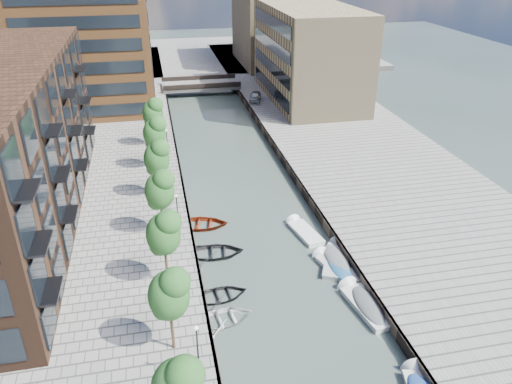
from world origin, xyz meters
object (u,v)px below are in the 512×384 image
object	(u,v)px
motorboat_1	(364,303)
motorboat_3	(335,266)
sloop_2	(201,227)
sloop_4	(215,255)
tree_5	(154,132)
tree_4	(156,156)
tree_1	(169,292)
sloop_3	(224,321)
tree_2	(163,232)
motorboat_4	(337,258)
car	(255,96)
sloop_0	(221,298)
bridge	(201,85)
motorboat_2	(302,231)
tree_6	(153,112)
tree_3	(159,189)

from	to	relation	value
motorboat_1	motorboat_3	xyz separation A→B (m)	(-0.47, 4.82, -0.02)
sloop_2	motorboat_1	distance (m)	17.11
sloop_2	sloop_4	bearing A→B (deg)	-163.12
tree_5	tree_4	bearing A→B (deg)	-90.00
tree_1	sloop_3	world-z (taller)	tree_1
tree_2	tree_5	xyz separation A→B (m)	(0.00, 21.00, 0.00)
motorboat_1	motorboat_4	world-z (taller)	same
motorboat_3	car	xyz separation A→B (m)	(2.66, 43.83, 1.53)
tree_2	sloop_3	bearing A→B (deg)	-49.68
sloop_0	motorboat_3	size ratio (longest dim) A/B	0.81
bridge	tree_1	size ratio (longest dim) A/B	2.18
tree_2	motorboat_2	world-z (taller)	tree_2
tree_2	tree_6	xyz separation A→B (m)	(0.00, 28.00, 0.00)
tree_1	tree_3	bearing A→B (deg)	90.00
tree_5	car	distance (m)	28.24
sloop_4	motorboat_3	size ratio (longest dim) A/B	0.96
motorboat_2	motorboat_3	world-z (taller)	motorboat_3
tree_6	sloop_4	distance (m)	24.85
tree_6	motorboat_4	size ratio (longest dim) A/B	1.07
sloop_2	car	xyz separation A→B (m)	(12.52, 35.02, 1.72)
tree_4	tree_5	world-z (taller)	same
tree_6	motorboat_4	distance (m)	30.62
tree_6	car	bearing A→B (deg)	45.00
bridge	tree_6	size ratio (longest dim) A/B	2.18
motorboat_1	motorboat_2	xyz separation A→B (m)	(-1.41, 10.83, -0.13)
tree_2	tree_5	size ratio (longest dim) A/B	1.00
bridge	sloop_2	bearing A→B (deg)	-96.37
tree_3	tree_4	bearing A→B (deg)	90.00
tree_5	sloop_0	xyz separation A→B (m)	(3.75, -22.57, -5.31)
tree_3	sloop_4	size ratio (longest dim) A/B	1.23
motorboat_1	car	distance (m)	48.73
tree_5	tree_6	size ratio (longest dim) A/B	1.00
sloop_4	motorboat_4	distance (m)	10.18
bridge	motorboat_3	xyz separation A→B (m)	(4.84, -53.83, -1.20)
motorboat_4	sloop_0	bearing A→B (deg)	-164.82
car	bridge	bearing A→B (deg)	142.97
sloop_4	tree_5	bearing A→B (deg)	18.41
bridge	sloop_4	bearing A→B (deg)	-95.02
tree_2	motorboat_4	distance (m)	14.83
bridge	tree_1	bearing A→B (deg)	-97.93
motorboat_4	sloop_2	bearing A→B (deg)	143.15
bridge	sloop_3	world-z (taller)	bridge
tree_1	tree_2	bearing A→B (deg)	90.00
bridge	motorboat_4	size ratio (longest dim) A/B	2.33
sloop_2	sloop_4	size ratio (longest dim) A/B	1.03
tree_4	car	distance (m)	34.19
car	tree_1	bearing A→B (deg)	-91.31
sloop_0	bridge	bearing A→B (deg)	-12.09
tree_1	motorboat_1	bearing A→B (deg)	9.63
sloop_4	motorboat_3	xyz separation A→B (m)	(9.23, -3.90, 0.19)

